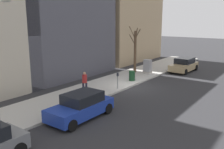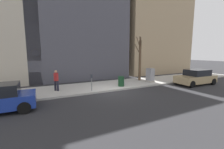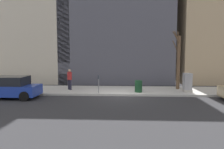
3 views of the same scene
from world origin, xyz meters
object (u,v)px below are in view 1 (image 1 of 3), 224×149
at_px(parked_car_blue, 81,106).
at_px(utility_box, 147,66).
at_px(parked_car_tan, 184,65).
at_px(parking_meter, 118,79).
at_px(pedestrian_near_meter, 85,81).
at_px(bare_tree, 135,50).
at_px(trash_bin, 132,76).

bearing_deg(parked_car_blue, utility_box, -78.69).
relative_size(parked_car_tan, parking_meter, 3.16).
xyz_separation_m(parked_car_tan, pedestrian_near_meter, (3.04, 12.93, 0.35)).
relative_size(parked_car_blue, utility_box, 2.95).
bearing_deg(bare_tree, parking_meter, 108.76).
distance_m(parked_car_tan, parking_meter, 10.57).
bearing_deg(parked_car_tan, bare_tree, 48.72).
distance_m(parked_car_tan, bare_tree, 5.90).
distance_m(parked_car_blue, pedestrian_near_meter, 4.57).
height_order(parked_car_blue, parking_meter, parked_car_blue).
height_order(parked_car_blue, utility_box, utility_box).
bearing_deg(parked_car_tan, parking_meter, 82.68).
bearing_deg(parking_meter, trash_bin, -81.43).
bearing_deg(trash_bin, bare_tree, -63.05).
relative_size(utility_box, trash_bin, 1.59).
bearing_deg(bare_tree, utility_box, -162.49).
xyz_separation_m(parked_car_blue, bare_tree, (3.71, -12.36, 1.76)).
relative_size(parking_meter, pedestrian_near_meter, 0.81).
relative_size(parked_car_tan, pedestrian_near_meter, 2.57).
bearing_deg(utility_box, parked_car_tan, -124.78).
xyz_separation_m(utility_box, pedestrian_near_meter, (0.47, 9.24, 0.24)).
bearing_deg(parked_car_blue, pedestrian_near_meter, -50.10).
relative_size(parked_car_tan, utility_box, 2.98).
height_order(parked_car_blue, bare_tree, bare_tree).
relative_size(parked_car_tan, trash_bin, 4.73).
distance_m(utility_box, bare_tree, 2.14).
bearing_deg(parked_car_tan, trash_bin, 75.80).
bearing_deg(parked_car_blue, trash_bin, -76.81).
xyz_separation_m(bare_tree, pedestrian_near_meter, (-0.82, 8.83, -1.41)).
bearing_deg(pedestrian_near_meter, bare_tree, 49.05).
height_order(parking_meter, bare_tree, bare_tree).
bearing_deg(trash_bin, parked_car_tan, -106.21).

